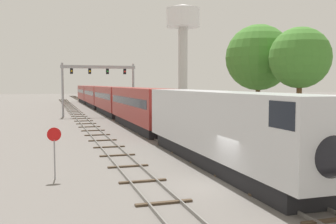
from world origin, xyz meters
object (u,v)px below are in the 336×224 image
Objects in this scene: signal_gantry at (99,78)px; stop_sign at (54,146)px; passenger_train at (110,99)px; trackside_tree_mid at (258,58)px; water_tower at (183,26)px; trackside_tree_left at (300,58)px.

signal_gantry is 4.20× the size of stop_sign.
trackside_tree_mid is (14.30, -25.27, 5.85)m from passenger_train.
water_tower is at bearing 79.12° from trackside_tree_mid.
stop_sign is (-36.13, -81.74, -19.47)m from water_tower.
trackside_tree_mid is (-11.83, -61.53, -12.88)m from water_tower.
trackside_tree_mid is (24.30, 20.21, 6.58)m from stop_sign.
trackside_tree_mid is at bearing 39.75° from stop_sign.
signal_gantry is at bearing -125.22° from passenger_train.
water_tower is 2.43× the size of trackside_tree_left.
trackside_tree_left is at bearing -99.02° from water_tower.
trackside_tree_left is at bearing -64.56° from passenger_train.
signal_gantry is 0.44× the size of water_tower.
signal_gantry is (-2.25, -3.19, 3.68)m from passenger_train.
trackside_tree_left is 0.90× the size of trackside_tree_mid.
signal_gantry reaches higher than passenger_train.
passenger_train is at bearing 115.44° from trackside_tree_left.
trackside_tree_left is at bearing -81.85° from trackside_tree_mid.
water_tower is at bearing 80.98° from trackside_tree_left.
passenger_train is 9.22× the size of signal_gantry.
passenger_train is 46.58m from stop_sign.
trackside_tree_mid reaches higher than signal_gantry.
trackside_tree_left is 6.92m from trackside_tree_mid.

